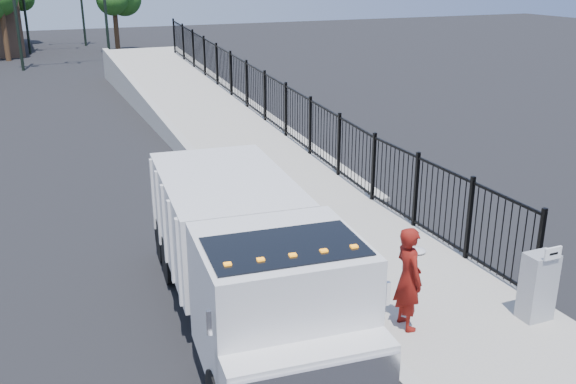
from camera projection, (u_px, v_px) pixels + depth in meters
name	position (u px, v px, depth m)	size (l,w,h in m)	color
ground	(317.00, 294.00, 12.59)	(120.00, 120.00, 0.00)	black
sidewalk	(461.00, 320.00, 11.54)	(3.55, 12.00, 0.12)	#9E998E
curb	(368.00, 342.00, 10.83)	(0.30, 12.00, 0.16)	#ADAAA3
ramp	(200.00, 117.00, 27.25)	(3.95, 24.00, 1.70)	#9E998E
iron_fence	(265.00, 112.00, 24.01)	(0.10, 28.00, 1.80)	black
truck	(247.00, 255.00, 10.94)	(2.99, 7.54, 2.52)	black
worker	(408.00, 278.00, 10.93)	(0.68, 0.45, 1.86)	maroon
utility_cabinet	(538.00, 286.00, 11.30)	(0.55, 0.40, 1.25)	gray
arrow_sign	(553.00, 253.00, 10.86)	(0.35, 0.04, 0.22)	white
debris	(417.00, 250.00, 14.09)	(0.40, 0.40, 0.10)	silver
tree_0	(0.00, 0.00, 42.08)	(2.56, 2.56, 5.28)	#382314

